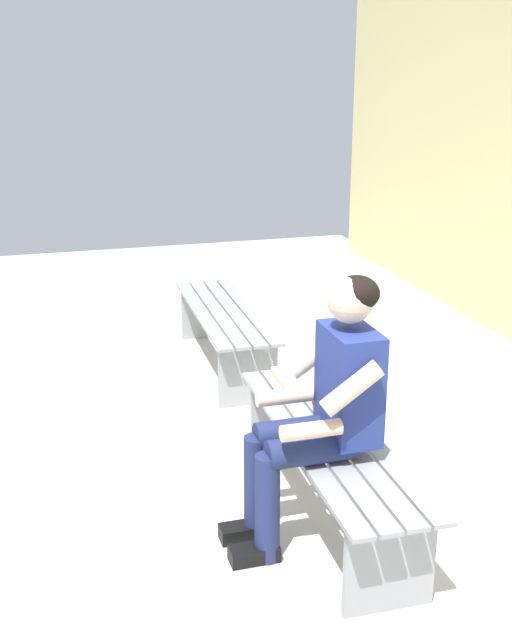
# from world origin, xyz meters

# --- Properties ---
(ground_plane) EXTENTS (10.00, 7.00, 0.04)m
(ground_plane) POSITION_xyz_m (1.01, 1.00, -0.02)
(ground_plane) COLOR beige
(bench_near) EXTENTS (1.70, 0.47, 0.44)m
(bench_near) POSITION_xyz_m (0.00, 0.00, 0.33)
(bench_near) COLOR gray
(bench_near) RESTS_ON ground
(bench_far) EXTENTS (1.60, 0.46, 0.44)m
(bench_far) POSITION_xyz_m (2.03, 0.00, 0.33)
(bench_far) COLOR gray
(bench_far) RESTS_ON ground
(person_seated) EXTENTS (0.50, 0.69, 1.24)m
(person_seated) POSITION_xyz_m (-0.17, 0.10, 0.68)
(person_seated) COLOR navy
(person_seated) RESTS_ON ground
(apple) EXTENTS (0.08, 0.08, 0.08)m
(apple) POSITION_xyz_m (0.27, -0.05, 0.48)
(apple) COLOR red
(apple) RESTS_ON bench_near
(book_open) EXTENTS (0.42, 0.17, 0.02)m
(book_open) POSITION_xyz_m (0.62, -0.04, 0.45)
(book_open) COLOR white
(book_open) RESTS_ON bench_near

